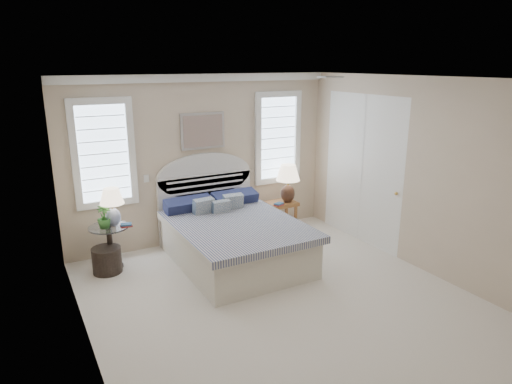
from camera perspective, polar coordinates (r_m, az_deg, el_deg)
The scene contains 21 objects.
floor at distance 5.84m, azimuth 3.43°, elevation -13.57°, with size 4.50×5.00×0.01m, color beige.
ceiling at distance 5.09m, azimuth 3.94°, elevation 13.95°, with size 4.50×5.00×0.01m, color white.
wall_back at distance 7.47m, azimuth -6.65°, elevation 4.06°, with size 4.50×0.02×2.70m, color #C6B094.
wall_left at distance 4.57m, azimuth -21.01°, elevation -4.62°, with size 0.02×5.00×2.70m, color #C6B094.
wall_right at distance 6.75m, azimuth 20.05°, elevation 1.91°, with size 0.02×5.00×2.70m, color #C6B094.
crown_molding at distance 7.28m, azimuth -6.85°, elevation 13.99°, with size 4.50×0.08×0.12m, color white.
hvac_vent at distance 6.43m, azimuth 9.28°, elevation 14.01°, with size 0.30×0.20×0.02m, color #B2B2B2.
switch_plate at distance 7.21m, azimuth -13.55°, elevation 1.65°, with size 0.08×0.01×0.12m, color white.
window_left at distance 6.98m, azimuth -18.53°, elevation 4.60°, with size 0.90×0.06×1.60m, color #C6E0FB.
window_right at distance 8.03m, azimuth 2.69°, elevation 6.79°, with size 0.90×0.06×1.60m, color #C6E0FB.
painting at distance 7.35m, azimuth -6.64°, elevation 7.59°, with size 0.74×0.04×0.58m, color silver.
closet_door at distance 7.58m, azimuth 13.11°, elevation 2.77°, with size 0.02×1.80×2.40m, color white.
bed at distance 6.83m, azimuth -3.05°, elevation -5.45°, with size 1.72×2.28×1.47m.
side_table_left at distance 6.89m, azimuth -17.79°, elevation -6.03°, with size 0.56×0.56×0.63m.
nightstand_right at distance 7.99m, azimuth 3.20°, elevation -2.23°, with size 0.50×0.40×0.53m.
floor_pot at distance 6.83m, azimuth -18.13°, elevation -8.09°, with size 0.40×0.40×0.37m, color black.
lamp_left at distance 6.73m, azimuth -17.55°, elevation -1.28°, with size 0.44×0.44×0.55m.
lamp_right at distance 7.86m, azimuth 4.02°, elevation 1.62°, with size 0.54×0.54×0.67m.
potted_plant at distance 6.71m, azimuth -18.48°, elevation -2.95°, with size 0.19×0.19×0.33m, color #437B31.
books_left at distance 6.72m, azimuth -15.92°, elevation -4.02°, with size 0.18×0.14×0.04m.
books_right at distance 7.75m, azimuth 2.87°, elevation -1.54°, with size 0.19×0.16×0.04m.
Camera 1 is at (-2.74, -4.28, 2.87)m, focal length 32.00 mm.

